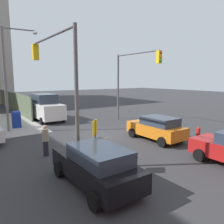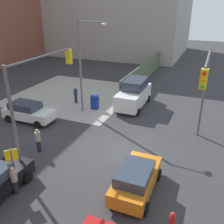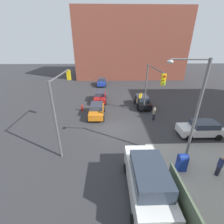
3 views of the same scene
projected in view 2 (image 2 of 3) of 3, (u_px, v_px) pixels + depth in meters
name	position (u px, v px, depth m)	size (l,w,h in m)	color
ground_plane	(122.00, 152.00, 16.81)	(120.00, 120.00, 0.00)	#333335
sidewalk_corner	(74.00, 94.00, 27.57)	(12.00, 12.00, 0.01)	#9E9B93
construction_fence	(147.00, 69.00, 32.96)	(20.58, 0.12, 2.40)	#56664C
building_loft_east	(123.00, 1.00, 48.06)	(20.00, 24.00, 19.30)	#ADA89E
smokestack	(28.00, 7.00, 48.05)	(1.80, 1.80, 17.27)	brown
traffic_signal_nw_corner	(39.00, 87.00, 14.74)	(6.25, 0.36, 6.50)	#59595B
traffic_signal_se_corner	(204.00, 84.00, 15.31)	(5.82, 0.36, 6.50)	#59595B
street_lamp_corner	(84.00, 61.00, 21.20)	(0.59, 2.67, 8.00)	slate
warning_sign_two_way	(13.00, 162.00, 13.00)	(0.48, 0.48, 2.40)	#4C4C4C
mailbox_blue	(95.00, 101.00, 23.50)	(0.56, 0.64, 1.43)	navy
fire_hydrant	(172.00, 221.00, 10.92)	(0.26, 0.26, 0.94)	red
coupe_white	(28.00, 112.00, 21.01)	(2.02, 4.35, 1.62)	white
sedan_orange	(136.00, 178.00, 12.99)	(4.10, 2.02, 1.62)	orange
van_white_delivery	(134.00, 94.00, 23.90)	(5.40, 2.32, 2.62)	white
pedestrian_crossing	(14.00, 180.00, 12.87)	(0.36, 0.36, 1.65)	#9E937A
pedestrian_waiting	(76.00, 95.00, 24.80)	(0.36, 0.36, 1.71)	navy
pedestrian_walking_north	(38.00, 140.00, 16.57)	(0.36, 0.36, 1.70)	#9E937A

